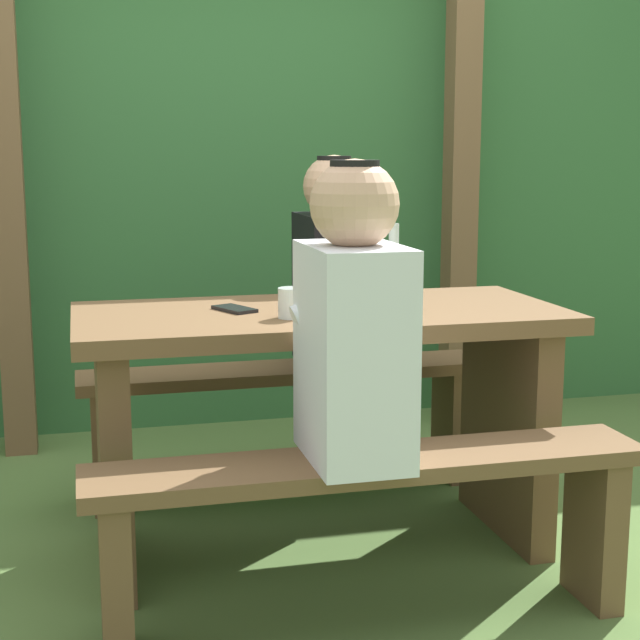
{
  "coord_description": "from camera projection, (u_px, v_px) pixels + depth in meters",
  "views": [
    {
      "loc": [
        -0.67,
        -2.67,
        1.19
      ],
      "look_at": [
        0.0,
        0.0,
        0.7
      ],
      "focal_mm": 54.27,
      "sensor_mm": 36.0,
      "label": 1
    }
  ],
  "objects": [
    {
      "name": "ground_plane",
      "position": [
        320.0,
        547.0,
        2.92
      ],
      "size": [
        12.0,
        12.0,
        0.0
      ],
      "primitive_type": "plane",
      "color": "#506F36"
    },
    {
      "name": "hedge_backdrop",
      "position": [
        227.0,
        173.0,
        4.39
      ],
      "size": [
        6.4,
        0.64,
        2.16
      ],
      "primitive_type": "cube",
      "color": "#326635",
      "rests_on": "ground_plane"
    },
    {
      "name": "pergola_post_left",
      "position": [
        8.0,
        188.0,
        3.66
      ],
      "size": [
        0.12,
        0.12,
        2.08
      ],
      "primitive_type": "cube",
      "color": "brown",
      "rests_on": "ground_plane"
    },
    {
      "name": "pergola_post_right",
      "position": [
        461.0,
        184.0,
        4.11
      ],
      "size": [
        0.12,
        0.12,
        2.08
      ],
      "primitive_type": "cube",
      "color": "brown",
      "rests_on": "ground_plane"
    },
    {
      "name": "picnic_table",
      "position": [
        320.0,
        388.0,
        2.83
      ],
      "size": [
        1.4,
        0.64,
        0.73
      ],
      "color": "brown",
      "rests_on": "ground_plane"
    },
    {
      "name": "bench_near",
      "position": [
        370.0,
        506.0,
        2.38
      ],
      "size": [
        1.4,
        0.24,
        0.45
      ],
      "color": "brown",
      "rests_on": "ground_plane"
    },
    {
      "name": "bench_far",
      "position": [
        284.0,
        402.0,
        3.35
      ],
      "size": [
        1.4,
        0.24,
        0.45
      ],
      "color": "brown",
      "rests_on": "ground_plane"
    },
    {
      "name": "person_white_shirt",
      "position": [
        353.0,
        324.0,
        2.29
      ],
      "size": [
        0.25,
        0.35,
        0.72
      ],
      "color": "silver",
      "rests_on": "bench_near"
    },
    {
      "name": "person_black_coat",
      "position": [
        334.0,
        270.0,
        3.31
      ],
      "size": [
        0.25,
        0.35,
        0.72
      ],
      "color": "black",
      "rests_on": "bench_far"
    },
    {
      "name": "drinking_glass",
      "position": [
        292.0,
        303.0,
        2.65
      ],
      "size": [
        0.08,
        0.08,
        0.08
      ],
      "primitive_type": "cylinder",
      "color": "silver",
      "rests_on": "picnic_table"
    },
    {
      "name": "bottle_left",
      "position": [
        393.0,
        274.0,
        2.8
      ],
      "size": [
        0.06,
        0.06,
        0.25
      ],
      "color": "silver",
      "rests_on": "picnic_table"
    },
    {
      "name": "bottle_right",
      "position": [
        376.0,
        279.0,
        2.73
      ],
      "size": [
        0.06,
        0.06,
        0.24
      ],
      "color": "silver",
      "rests_on": "picnic_table"
    },
    {
      "name": "cell_phone",
      "position": [
        234.0,
        309.0,
        2.77
      ],
      "size": [
        0.12,
        0.16,
        0.01
      ],
      "primitive_type": "cube",
      "rotation": [
        0.0,
        0.0,
        0.43
      ],
      "color": "black",
      "rests_on": "picnic_table"
    }
  ]
}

